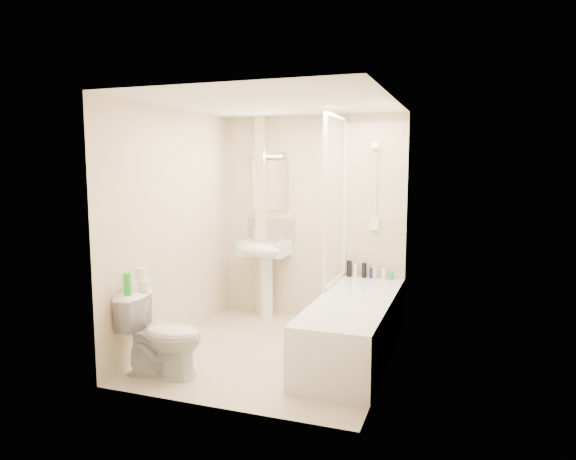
% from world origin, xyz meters
% --- Properties ---
extents(floor, '(2.50, 2.50, 0.00)m').
position_xyz_m(floor, '(0.00, 0.00, 0.00)').
color(floor, beige).
rests_on(floor, ground).
extents(wall_back, '(2.20, 0.02, 2.40)m').
position_xyz_m(wall_back, '(0.00, 1.25, 1.20)').
color(wall_back, beige).
rests_on(wall_back, ground).
extents(wall_left, '(0.02, 2.50, 2.40)m').
position_xyz_m(wall_left, '(-1.10, 0.00, 1.20)').
color(wall_left, beige).
rests_on(wall_left, ground).
extents(wall_right, '(0.02, 2.50, 2.40)m').
position_xyz_m(wall_right, '(1.10, 0.00, 1.20)').
color(wall_right, beige).
rests_on(wall_right, ground).
extents(ceiling, '(2.20, 2.50, 0.02)m').
position_xyz_m(ceiling, '(0.00, 0.00, 2.40)').
color(ceiling, white).
rests_on(ceiling, wall_back).
extents(tile_back, '(0.70, 0.01, 1.75)m').
position_xyz_m(tile_back, '(0.75, 1.24, 1.42)').
color(tile_back, beige).
rests_on(tile_back, wall_back).
extents(tile_right, '(0.01, 2.10, 1.75)m').
position_xyz_m(tile_right, '(1.09, 0.20, 1.42)').
color(tile_right, beige).
rests_on(tile_right, wall_right).
extents(pipe_boxing, '(0.12, 0.12, 2.40)m').
position_xyz_m(pipe_boxing, '(-0.62, 1.19, 1.20)').
color(pipe_boxing, beige).
rests_on(pipe_boxing, ground).
extents(splashback, '(0.60, 0.02, 0.30)m').
position_xyz_m(splashback, '(-0.52, 1.24, 1.03)').
color(splashback, beige).
rests_on(splashback, wall_back).
extents(mirror, '(0.46, 0.01, 0.60)m').
position_xyz_m(mirror, '(-0.52, 1.24, 1.58)').
color(mirror, white).
rests_on(mirror, wall_back).
extents(strip_light, '(0.42, 0.07, 0.07)m').
position_xyz_m(strip_light, '(-0.52, 1.22, 1.95)').
color(strip_light, silver).
rests_on(strip_light, wall_back).
extents(bathtub, '(0.70, 2.10, 0.55)m').
position_xyz_m(bathtub, '(0.75, 0.20, 0.29)').
color(bathtub, white).
rests_on(bathtub, ground).
extents(shower_screen, '(0.04, 0.92, 1.80)m').
position_xyz_m(shower_screen, '(0.40, 0.80, 1.45)').
color(shower_screen, white).
rests_on(shower_screen, bathtub).
extents(shower_fixture, '(0.10, 0.16, 0.99)m').
position_xyz_m(shower_fixture, '(0.75, 1.19, 1.55)').
color(shower_fixture, white).
rests_on(shower_fixture, wall_back).
extents(pedestal_sink, '(0.55, 0.50, 1.06)m').
position_xyz_m(pedestal_sink, '(-0.52, 1.01, 0.75)').
color(pedestal_sink, white).
rests_on(pedestal_sink, ground).
extents(bottle_black_a, '(0.06, 0.06, 0.19)m').
position_xyz_m(bottle_black_a, '(0.48, 1.16, 0.64)').
color(bottle_black_a, black).
rests_on(bottle_black_a, bathtub).
extents(bottle_white_a, '(0.05, 0.05, 0.15)m').
position_xyz_m(bottle_white_a, '(0.55, 1.16, 0.62)').
color(bottle_white_a, white).
rests_on(bottle_white_a, bathtub).
extents(bottle_black_b, '(0.05, 0.05, 0.17)m').
position_xyz_m(bottle_black_b, '(0.65, 1.16, 0.64)').
color(bottle_black_b, black).
rests_on(bottle_black_b, bathtub).
extents(bottle_blue, '(0.05, 0.05, 0.12)m').
position_xyz_m(bottle_blue, '(0.74, 1.16, 0.61)').
color(bottle_blue, '#121250').
rests_on(bottle_blue, bathtub).
extents(bottle_cream, '(0.06, 0.06, 0.16)m').
position_xyz_m(bottle_cream, '(0.77, 1.16, 0.63)').
color(bottle_cream, beige).
rests_on(bottle_cream, bathtub).
extents(bottle_white_b, '(0.05, 0.05, 0.12)m').
position_xyz_m(bottle_white_b, '(0.88, 1.16, 0.61)').
color(bottle_white_b, white).
rests_on(bottle_white_b, bathtub).
extents(bottle_green, '(0.05, 0.05, 0.09)m').
position_xyz_m(bottle_green, '(0.95, 1.16, 0.59)').
color(bottle_green, green).
rests_on(bottle_green, bathtub).
extents(toilet, '(0.48, 0.75, 0.72)m').
position_xyz_m(toilet, '(-0.72, -0.85, 0.36)').
color(toilet, white).
rests_on(toilet, ground).
extents(toilet_roll_lower, '(0.11, 0.11, 0.09)m').
position_xyz_m(toilet_roll_lower, '(-0.94, -0.79, 0.77)').
color(toilet_roll_lower, white).
rests_on(toilet_roll_lower, toilet).
extents(toilet_roll_upper, '(0.10, 0.10, 0.11)m').
position_xyz_m(toilet_roll_upper, '(-0.97, -0.78, 0.87)').
color(toilet_roll_upper, white).
rests_on(toilet_roll_upper, toilet_roll_lower).
extents(green_bottle, '(0.07, 0.07, 0.19)m').
position_xyz_m(green_bottle, '(-0.97, -0.97, 0.82)').
color(green_bottle, green).
rests_on(green_bottle, toilet).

